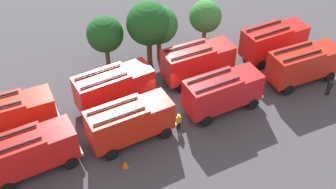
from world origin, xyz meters
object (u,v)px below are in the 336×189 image
at_px(fire_truck_2, 222,91).
at_px(firefighter_0, 208,45).
at_px(fire_truck_6, 198,61).
at_px(firefighter_1, 179,121).
at_px(tree_1, 149,24).
at_px(firefighter_2, 329,87).
at_px(fire_truck_1, 130,121).
at_px(traffic_cone_0, 125,164).
at_px(fire_truck_5, 114,87).
at_px(fire_truck_7, 274,40).
at_px(tree_0, 105,34).
at_px(tree_3, 205,17).
at_px(fire_truck_0, 29,151).
at_px(fire_truck_3, 303,63).
at_px(tree_2, 159,25).
at_px(fire_truck_4, 11,115).

distance_m(fire_truck_2, firefighter_0, 9.24).
height_order(fire_truck_6, firefighter_1, fire_truck_6).
relative_size(fire_truck_6, tree_1, 1.06).
bearing_deg(tree_1, firefighter_2, -42.80).
relative_size(fire_truck_1, fire_truck_6, 1.01).
height_order(firefighter_2, traffic_cone_0, firefighter_2).
bearing_deg(firefighter_1, firefighter_2, -104.67).
bearing_deg(firefighter_0, tree_1, 123.29).
bearing_deg(fire_truck_5, traffic_cone_0, -108.95).
xyz_separation_m(fire_truck_5, firefighter_0, (11.93, 3.72, -1.24)).
bearing_deg(firefighter_1, fire_truck_7, -75.70).
xyz_separation_m(tree_0, tree_3, (10.74, -0.94, -0.22)).
relative_size(fire_truck_0, tree_0, 1.30).
xyz_separation_m(tree_0, traffic_cone_0, (-3.24, -13.28, -3.44)).
height_order(fire_truck_3, firefighter_0, fire_truck_3).
bearing_deg(traffic_cone_0, tree_1, 58.56).
relative_size(fire_truck_5, firefighter_1, 4.56).
relative_size(fire_truck_1, fire_truck_3, 1.01).
bearing_deg(tree_2, tree_1, -172.69).
distance_m(fire_truck_4, tree_3, 21.67).
xyz_separation_m(fire_truck_0, tree_2, (15.07, 9.44, 1.89)).
relative_size(fire_truck_0, fire_truck_6, 1.02).
xyz_separation_m(tree_3, traffic_cone_0, (-13.99, -12.35, -3.23)).
distance_m(tree_0, tree_3, 10.78).
height_order(fire_truck_0, firefighter_1, fire_truck_0).
height_order(tree_0, traffic_cone_0, tree_0).
relative_size(fire_truck_5, fire_truck_7, 1.01).
relative_size(fire_truck_2, tree_2, 1.21).
height_order(fire_truck_3, tree_3, tree_3).
relative_size(fire_truck_1, fire_truck_5, 0.99).
bearing_deg(traffic_cone_0, fire_truck_1, 59.59).
height_order(fire_truck_7, traffic_cone_0, fire_truck_7).
relative_size(fire_truck_6, tree_3, 1.35).
xyz_separation_m(fire_truck_4, firefighter_0, (20.85, 3.52, -1.24)).
relative_size(fire_truck_0, tree_2, 1.22).
xyz_separation_m(fire_truck_5, firefighter_2, (18.67, -7.32, -1.21)).
distance_m(fire_truck_4, firefighter_1, 13.94).
bearing_deg(fire_truck_1, firefighter_0, 31.68).
bearing_deg(fire_truck_6, fire_truck_1, -151.30).
distance_m(firefighter_0, firefighter_1, 12.08).
relative_size(fire_truck_5, firefighter_0, 4.47).
relative_size(fire_truck_4, fire_truck_5, 0.98).
distance_m(fire_truck_0, fire_truck_7, 26.18).
bearing_deg(fire_truck_3, fire_truck_1, -177.89).
distance_m(fire_truck_5, fire_truck_6, 8.61).
relative_size(fire_truck_1, tree_0, 1.29).
xyz_separation_m(fire_truck_2, fire_truck_5, (-8.42, 4.74, 0.00)).
xyz_separation_m(firefighter_1, tree_3, (8.30, 10.34, 2.69)).
bearing_deg(tree_0, firefighter_1, -77.79).
relative_size(fire_truck_4, traffic_cone_0, 10.16).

